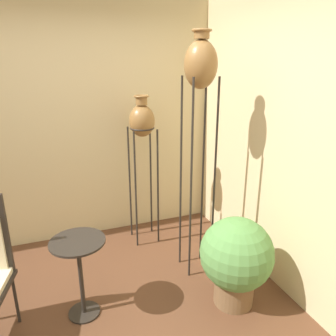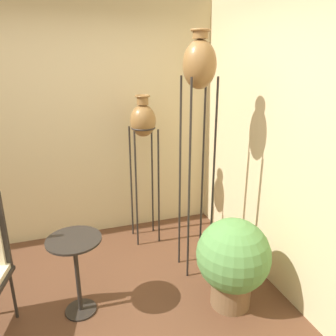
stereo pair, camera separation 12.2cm
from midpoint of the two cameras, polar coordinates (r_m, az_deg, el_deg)
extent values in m
cube|color=beige|center=(3.77, -18.24, 7.36)|extent=(7.32, 0.06, 2.70)
cube|color=beige|center=(2.81, 21.09, 3.47)|extent=(0.06, 7.32, 2.70)
cylinder|color=#28231E|center=(2.92, 2.85, -3.18)|extent=(0.02, 0.02, 1.88)
cylinder|color=#28231E|center=(3.02, 6.95, -2.57)|extent=(0.02, 0.02, 1.88)
cylinder|color=#28231E|center=(3.12, 1.13, -1.69)|extent=(0.02, 0.02, 1.88)
cylinder|color=#28231E|center=(3.21, 5.02, -1.17)|extent=(0.02, 0.02, 1.88)
torus|color=#28231E|center=(2.87, 4.42, 15.71)|extent=(0.24, 0.24, 0.02)
ellipsoid|color=olive|center=(2.87, 4.47, 17.51)|extent=(0.28, 0.28, 0.40)
cylinder|color=olive|center=(2.88, 4.59, 22.15)|extent=(0.13, 0.13, 0.07)
torus|color=olive|center=(2.88, 4.61, 22.80)|extent=(0.17, 0.17, 0.02)
cylinder|color=#28231E|center=(3.55, -6.62, -4.12)|extent=(0.02, 0.02, 1.32)
cylinder|color=#28231E|center=(3.61, -2.73, -3.59)|extent=(0.02, 0.02, 1.32)
cylinder|color=#28231E|center=(3.78, -7.58, -2.73)|extent=(0.02, 0.02, 1.32)
cylinder|color=#28231E|center=(3.84, -3.91, -2.26)|extent=(0.02, 0.02, 1.32)
torus|color=#28231E|center=(3.50, -5.53, 6.93)|extent=(0.26, 0.26, 0.02)
ellipsoid|color=olive|center=(3.49, -5.57, 8.15)|extent=(0.27, 0.27, 0.34)
cylinder|color=olive|center=(3.46, -5.68, 11.62)|extent=(0.12, 0.12, 0.09)
torus|color=olive|center=(3.45, -5.70, 12.35)|extent=(0.16, 0.16, 0.02)
cylinder|color=#28231E|center=(3.05, -26.11, -19.79)|extent=(0.02, 0.02, 0.44)
cylinder|color=#28231E|center=(3.09, -15.54, -23.03)|extent=(0.26, 0.26, 0.01)
cylinder|color=#28231E|center=(2.88, -16.14, -18.00)|extent=(0.04, 0.04, 0.66)
cylinder|color=#28231E|center=(2.69, -16.79, -12.20)|extent=(0.43, 0.43, 0.02)
cylinder|color=brown|center=(3.06, 10.22, -20.10)|extent=(0.34, 0.34, 0.25)
torus|color=brown|center=(2.98, 10.36, -18.20)|extent=(0.37, 0.37, 0.02)
sphere|color=#568E47|center=(2.85, 10.64, -14.48)|extent=(0.62, 0.62, 0.62)
camera|label=1|loc=(0.06, -91.05, -0.35)|focal=35.00mm
camera|label=2|loc=(0.06, 88.95, 0.35)|focal=35.00mm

